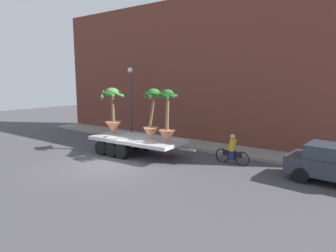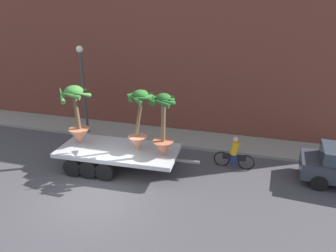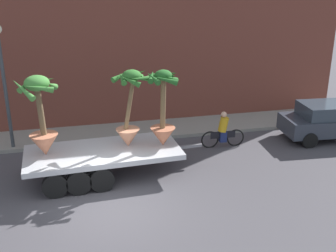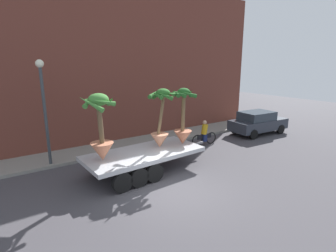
{
  "view_description": "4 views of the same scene",
  "coord_description": "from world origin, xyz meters",
  "px_view_note": "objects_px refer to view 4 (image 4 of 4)",
  "views": [
    {
      "loc": [
        10.84,
        -9.77,
        4.21
      ],
      "look_at": [
        1.54,
        2.93,
        1.7
      ],
      "focal_mm": 31.63,
      "sensor_mm": 36.0,
      "label": 1
    },
    {
      "loc": [
        5.44,
        -8.86,
        6.87
      ],
      "look_at": [
        1.99,
        3.16,
        1.92
      ],
      "focal_mm": 32.41,
      "sensor_mm": 36.0,
      "label": 2
    },
    {
      "loc": [
        -0.88,
        -11.06,
        6.66
      ],
      "look_at": [
        2.42,
        2.77,
        1.45
      ],
      "focal_mm": 44.14,
      "sensor_mm": 36.0,
      "label": 3
    },
    {
      "loc": [
        -5.44,
        -7.55,
        4.84
      ],
      "look_at": [
        1.97,
        3.23,
        1.67
      ],
      "focal_mm": 28.07,
      "sensor_mm": 36.0,
      "label": 4
    }
  ],
  "objects_px": {
    "potted_palm_front": "(183,120)",
    "parked_car": "(258,122)",
    "cyclist": "(204,134)",
    "flatbed_trailer": "(139,157)",
    "street_lamp": "(44,99)",
    "potted_palm_middle": "(161,120)",
    "potted_palm_rear": "(101,129)"
  },
  "relations": [
    {
      "from": "flatbed_trailer",
      "to": "parked_car",
      "type": "bearing_deg",
      "value": 7.51
    },
    {
      "from": "potted_palm_rear",
      "to": "flatbed_trailer",
      "type": "bearing_deg",
      "value": -0.84
    },
    {
      "from": "cyclist",
      "to": "parked_car",
      "type": "height_order",
      "value": "parked_car"
    },
    {
      "from": "parked_car",
      "to": "street_lamp",
      "type": "bearing_deg",
      "value": 172.19
    },
    {
      "from": "potted_palm_rear",
      "to": "street_lamp",
      "type": "bearing_deg",
      "value": 115.1
    },
    {
      "from": "parked_car",
      "to": "potted_palm_front",
      "type": "bearing_deg",
      "value": -169.7
    },
    {
      "from": "potted_palm_rear",
      "to": "cyclist",
      "type": "bearing_deg",
      "value": 12.2
    },
    {
      "from": "potted_palm_front",
      "to": "street_lamp",
      "type": "bearing_deg",
      "value": 149.84
    },
    {
      "from": "flatbed_trailer",
      "to": "parked_car",
      "type": "xyz_separation_m",
      "value": [
        9.98,
        1.32,
        0.07
      ]
    },
    {
      "from": "potted_palm_rear",
      "to": "potted_palm_front",
      "type": "relative_size",
      "value": 1.0
    },
    {
      "from": "potted_palm_front",
      "to": "cyclist",
      "type": "distance_m",
      "value": 3.61
    },
    {
      "from": "potted_palm_middle",
      "to": "parked_car",
      "type": "relative_size",
      "value": 0.64
    },
    {
      "from": "flatbed_trailer",
      "to": "potted_palm_front",
      "type": "xyz_separation_m",
      "value": [
        2.36,
        -0.07,
        1.43
      ]
    },
    {
      "from": "flatbed_trailer",
      "to": "potted_palm_middle",
      "type": "bearing_deg",
      "value": 5.77
    },
    {
      "from": "flatbed_trailer",
      "to": "street_lamp",
      "type": "distance_m",
      "value": 5.06
    },
    {
      "from": "potted_palm_middle",
      "to": "flatbed_trailer",
      "type": "bearing_deg",
      "value": -174.23
    },
    {
      "from": "flatbed_trailer",
      "to": "potted_palm_rear",
      "type": "relative_size",
      "value": 2.32
    },
    {
      "from": "potted_palm_middle",
      "to": "cyclist",
      "type": "distance_m",
      "value": 4.52
    },
    {
      "from": "potted_palm_middle",
      "to": "parked_car",
      "type": "xyz_separation_m",
      "value": [
        8.75,
        1.19,
        -1.45
      ]
    },
    {
      "from": "flatbed_trailer",
      "to": "cyclist",
      "type": "relative_size",
      "value": 3.44
    },
    {
      "from": "potted_palm_front",
      "to": "flatbed_trailer",
      "type": "bearing_deg",
      "value": 178.32
    },
    {
      "from": "potted_palm_middle",
      "to": "parked_car",
      "type": "bearing_deg",
      "value": 7.75
    },
    {
      "from": "potted_palm_middle",
      "to": "cyclist",
      "type": "bearing_deg",
      "value": 19.21
    },
    {
      "from": "flatbed_trailer",
      "to": "potted_palm_middle",
      "type": "distance_m",
      "value": 1.96
    },
    {
      "from": "potted_palm_middle",
      "to": "potted_palm_rear",
      "type": "bearing_deg",
      "value": -178.03
    },
    {
      "from": "potted_palm_rear",
      "to": "potted_palm_middle",
      "type": "xyz_separation_m",
      "value": [
        2.91,
        0.1,
        -0.0
      ]
    },
    {
      "from": "potted_palm_middle",
      "to": "street_lamp",
      "type": "distance_m",
      "value": 5.37
    },
    {
      "from": "cyclist",
      "to": "potted_palm_middle",
      "type": "bearing_deg",
      "value": -160.79
    },
    {
      "from": "potted_palm_front",
      "to": "parked_car",
      "type": "xyz_separation_m",
      "value": [
        7.63,
        1.39,
        -1.36
      ]
    },
    {
      "from": "potted_palm_front",
      "to": "street_lamp",
      "type": "height_order",
      "value": "street_lamp"
    },
    {
      "from": "cyclist",
      "to": "flatbed_trailer",
      "type": "bearing_deg",
      "value": -163.83
    },
    {
      "from": "flatbed_trailer",
      "to": "potted_palm_front",
      "type": "height_order",
      "value": "potted_palm_front"
    }
  ]
}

